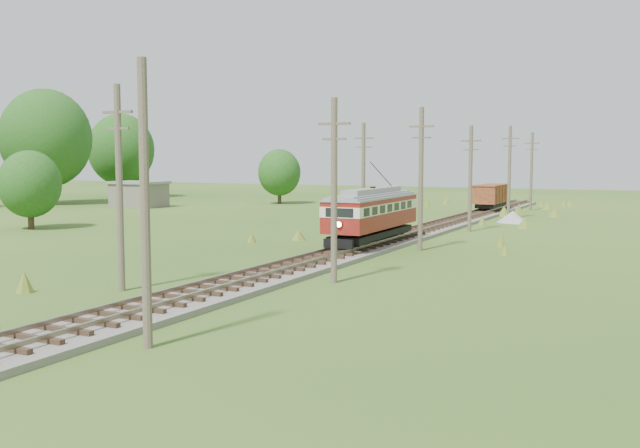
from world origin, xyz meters
The scene contains 17 objects.
railbed_main centered at (0.00, 34.00, 0.19)m, with size 3.60×96.00×0.57m.
streetcar centered at (0.00, 30.89, 2.41)m, with size 2.81×11.11×5.05m.
gondola centered at (0.00, 64.61, 1.90)m, with size 2.46×7.48×2.48m.
gravel_pile centered at (4.57, 53.57, 0.50)m, with size 2.94×3.12×1.07m.
utility_pole_r_1 centered at (3.10, 5.00, 4.40)m, with size 0.30×0.30×8.80m.
utility_pole_r_2 centered at (3.30, 18.00, 4.42)m, with size 1.60×0.30×8.60m.
utility_pole_r_3 centered at (3.20, 31.00, 4.63)m, with size 1.60×0.30×9.00m.
utility_pole_r_4 centered at (3.00, 44.00, 4.32)m, with size 1.60×0.30×8.40m.
utility_pole_r_5 centered at (3.40, 57.00, 4.58)m, with size 1.60×0.30×8.90m.
utility_pole_r_6 centered at (3.20, 70.00, 4.47)m, with size 1.60×0.30×8.70m.
utility_pole_l_a centered at (-4.20, 12.00, 4.63)m, with size 1.60×0.30×9.00m.
utility_pole_l_b centered at (-4.50, 40.00, 4.42)m, with size 1.60×0.30×8.60m.
tree_left_4 centered at (-54.00, 54.00, 8.37)m, with size 11.34×11.34×14.61m.
tree_left_5 centered at (-56.00, 70.00, 7.12)m, with size 9.66×9.66×12.44m.
tree_mid_a centered at (-28.00, 68.00, 4.02)m, with size 5.46×5.46×7.03m.
tree_mid_c centered at (-30.00, 30.00, 3.71)m, with size 5.04×5.04×6.49m.
shed centered at (-40.00, 55.00, 1.57)m, with size 6.40×4.40×3.10m.
Camera 1 is at (17.35, -11.88, 5.80)m, focal length 40.00 mm.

